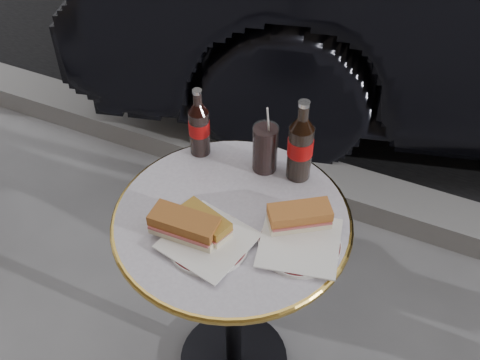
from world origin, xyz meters
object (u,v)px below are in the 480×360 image
at_px(bistro_table, 233,300).
at_px(cola_glass, 265,148).
at_px(plate_right, 299,245).
at_px(cola_bottle_right, 301,140).
at_px(plate_left, 208,242).
at_px(cola_bottle_left, 199,122).

relative_size(bistro_table, cola_glass, 5.10).
distance_m(plate_right, cola_bottle_right, 0.28).
bearing_deg(bistro_table, plate_right, -5.59).
bearing_deg(plate_right, cola_bottle_right, 111.53).
height_order(bistro_table, plate_right, plate_right).
bearing_deg(plate_right, bistro_table, 174.41).
distance_m(plate_right, cola_glass, 0.30).
relative_size(plate_right, cola_glass, 1.41).
relative_size(cola_bottle_right, cola_glass, 1.73).
xyz_separation_m(plate_left, cola_bottle_left, (-0.17, 0.30, 0.10)).
bearing_deg(cola_bottle_left, cola_bottle_right, 4.78).
height_order(plate_left, cola_bottle_right, cola_bottle_right).
distance_m(bistro_table, cola_bottle_left, 0.55).
height_order(bistro_table, cola_glass, cola_glass).
height_order(plate_left, cola_glass, cola_glass).
xyz_separation_m(bistro_table, plate_right, (0.19, -0.02, 0.37)).
bearing_deg(cola_bottle_left, cola_glass, 3.65).
height_order(bistro_table, cola_bottle_left, cola_bottle_left).
xyz_separation_m(bistro_table, cola_bottle_left, (-0.19, 0.19, 0.47)).
relative_size(cola_bottle_left, cola_glass, 1.49).
height_order(plate_left, cola_bottle_left, cola_bottle_left).
distance_m(plate_left, cola_bottle_right, 0.36).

